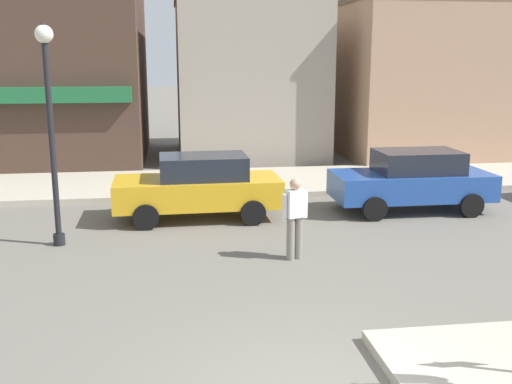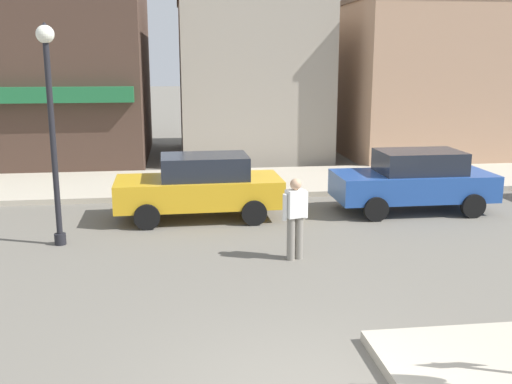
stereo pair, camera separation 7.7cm
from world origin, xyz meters
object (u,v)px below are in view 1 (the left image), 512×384
at_px(lamp_post, 49,104).
at_px(parked_car_second, 413,180).
at_px(parked_car_nearest, 199,186).
at_px(pedestrian_crossing_near, 295,216).

bearing_deg(lamp_post, parked_car_second, 11.80).
bearing_deg(lamp_post, parked_car_nearest, 30.45).
bearing_deg(parked_car_nearest, parked_car_second, -0.11).
xyz_separation_m(parked_car_nearest, parked_car_second, (5.45, -0.01, 0.00)).
bearing_deg(pedestrian_crossing_near, parked_car_nearest, 116.82).
relative_size(parked_car_second, pedestrian_crossing_near, 2.48).
bearing_deg(lamp_post, pedestrian_crossing_near, -18.37).
bearing_deg(parked_car_nearest, pedestrian_crossing_near, -63.18).
height_order(lamp_post, parked_car_second, lamp_post).
xyz_separation_m(parked_car_nearest, pedestrian_crossing_near, (1.70, -3.35, 0.06)).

